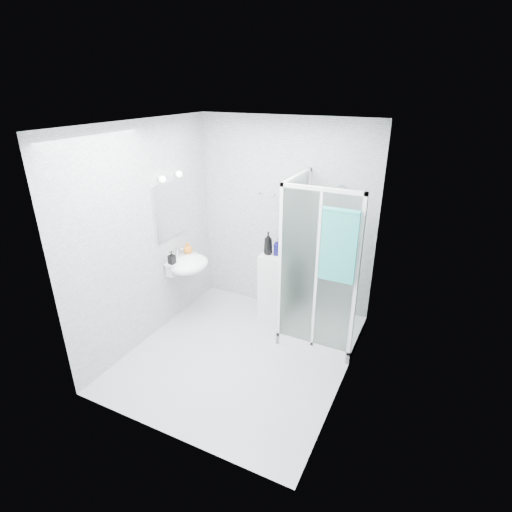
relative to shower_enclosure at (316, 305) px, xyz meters
The scene contains 12 objects.
room 1.33m from the shower_enclosure, 131.13° to the right, with size 2.40×2.60×2.60m.
shower_enclosure is the anchor object (origin of this frame).
wall_basin 1.72m from the shower_enclosure, 169.19° to the right, with size 0.46×0.56×0.35m.
mirror 2.16m from the shower_enclosure, behind, with size 0.02×0.60×0.70m, color white.
vanity_lights 2.35m from the shower_enclosure, behind, with size 0.10×0.40×0.08m.
wall_hooks 1.57m from the shower_enclosure, 151.98° to the left, with size 0.23×0.06×0.03m.
storage_cabinet 0.70m from the shower_enclosure, 159.41° to the left, with size 0.40×0.41×0.91m.
hand_towel 1.12m from the shower_enclosure, 52.71° to the right, with size 0.37×0.05×0.79m.
shampoo_bottle_a 0.99m from the shower_enclosure, 164.61° to the left, with size 0.11×0.12×0.30m, color black.
shampoo_bottle_b 0.88m from the shower_enclosure, 158.84° to the left, with size 0.11×0.11×0.23m, color #0D0B46.
soap_dispenser_orange 1.83m from the shower_enclosure, behind, with size 0.13×0.13×0.16m, color orange.
soap_dispenser_black 1.89m from the shower_enclosure, 163.84° to the right, with size 0.08×0.08×0.17m, color black.
Camera 1 is at (1.87, -3.36, 2.95)m, focal length 28.00 mm.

